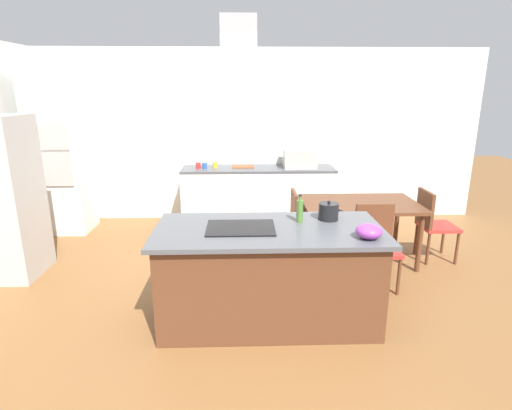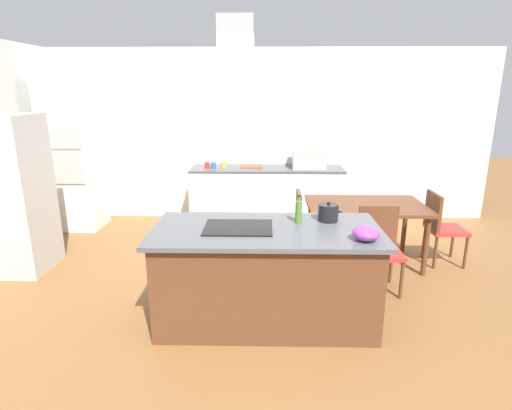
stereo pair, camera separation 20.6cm
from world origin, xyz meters
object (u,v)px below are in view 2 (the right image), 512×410
(cutting_board, at_px, (252,167))
(dining_table, at_px, (366,211))
(countertop_microwave, at_px, (309,159))
(coffee_mug_yellow, at_px, (224,165))
(refrigerator, at_px, (7,195))
(chair_facing_island, at_px, (379,243))
(cooktop, at_px, (238,227))
(olive_oil_bottle, at_px, (299,211))
(wall_oven_stack, at_px, (73,157))
(tea_kettle, at_px, (328,213))
(mixing_bowl, at_px, (366,233))
(range_hood, at_px, (236,87))
(chair_at_right_end, at_px, (440,224))
(chair_at_left_end, at_px, (290,223))
(coffee_mug_blue, at_px, (213,165))
(coffee_mug_red, at_px, (207,165))

(cutting_board, relative_size, dining_table, 0.24)
(countertop_microwave, height_order, coffee_mug_yellow, countertop_microwave)
(refrigerator, height_order, chair_facing_island, refrigerator)
(cooktop, distance_m, dining_table, 2.00)
(olive_oil_bottle, xyz_separation_m, wall_oven_stack, (-3.19, 2.49, 0.09))
(tea_kettle, bearing_deg, wall_oven_stack, 145.18)
(wall_oven_stack, bearing_deg, chair_facing_island, -25.59)
(mixing_bowl, xyz_separation_m, coffee_mug_yellow, (-1.46, 3.18, -0.01))
(range_hood, bearing_deg, chair_at_right_end, 29.60)
(cutting_board, bearing_deg, chair_at_right_end, -34.10)
(tea_kettle, bearing_deg, countertop_microwave, 88.12)
(olive_oil_bottle, distance_m, mixing_bowl, 0.68)
(tea_kettle, bearing_deg, cooktop, -164.41)
(chair_at_left_end, bearing_deg, coffee_mug_blue, 126.57)
(countertop_microwave, bearing_deg, chair_at_left_end, -103.62)
(cooktop, bearing_deg, countertop_microwave, 72.44)
(mixing_bowl, distance_m, dining_table, 1.70)
(tea_kettle, distance_m, coffee_mug_red, 3.01)
(cutting_board, distance_m, refrigerator, 3.32)
(cooktop, bearing_deg, chair_at_right_end, 29.60)
(chair_facing_island, xyz_separation_m, chair_at_left_end, (-0.92, 0.67, 0.00))
(tea_kettle, relative_size, chair_facing_island, 0.27)
(wall_oven_stack, distance_m, chair_facing_island, 4.59)
(cooktop, xyz_separation_m, chair_at_left_end, (0.54, 1.35, -0.40))
(coffee_mug_red, height_order, chair_facing_island, coffee_mug_red)
(wall_oven_stack, distance_m, chair_at_left_end, 3.49)
(coffee_mug_yellow, relative_size, range_hood, 0.10)
(olive_oil_bottle, distance_m, wall_oven_stack, 4.05)
(cooktop, relative_size, tea_kettle, 2.51)
(coffee_mug_red, bearing_deg, chair_at_left_end, -51.36)
(olive_oil_bottle, height_order, mixing_bowl, olive_oil_bottle)
(dining_table, distance_m, chair_facing_island, 0.68)
(mixing_bowl, xyz_separation_m, wall_oven_stack, (-3.70, 2.93, 0.14))
(olive_oil_bottle, height_order, countertop_microwave, countertop_microwave)
(olive_oil_bottle, relative_size, chair_at_right_end, 0.29)
(range_hood, bearing_deg, chair_at_left_end, 68.16)
(olive_oil_bottle, height_order, chair_facing_island, olive_oil_bottle)
(coffee_mug_blue, height_order, chair_at_left_end, coffee_mug_blue)
(coffee_mug_red, bearing_deg, wall_oven_stack, -174.21)
(chair_at_left_end, bearing_deg, mixing_bowl, -72.45)
(wall_oven_stack, bearing_deg, coffee_mug_yellow, 6.34)
(mixing_bowl, height_order, chair_facing_island, mixing_bowl)
(mixing_bowl, bearing_deg, countertop_microwave, 92.59)
(refrigerator, bearing_deg, olive_oil_bottle, -15.66)
(mixing_bowl, bearing_deg, chair_at_right_end, 51.05)
(chair_at_right_end, relative_size, chair_at_left_end, 1.00)
(coffee_mug_blue, distance_m, wall_oven_stack, 2.10)
(cutting_board, height_order, refrigerator, refrigerator)
(coffee_mug_blue, distance_m, refrigerator, 2.79)
(cutting_board, relative_size, range_hood, 0.38)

